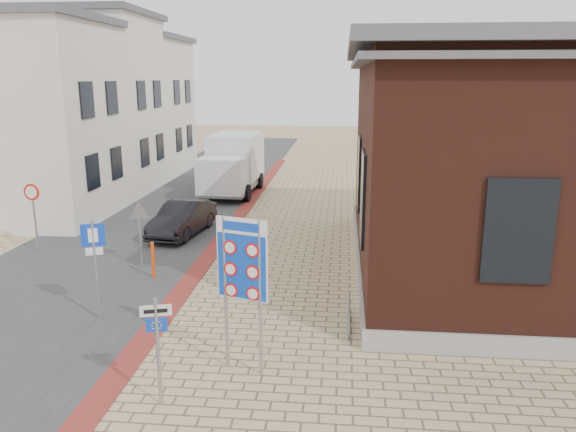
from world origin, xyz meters
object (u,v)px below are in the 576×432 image
at_px(border_sign, 242,262).
at_px(essen_sign, 157,337).
at_px(bollard, 153,260).
at_px(sedan, 183,218).
at_px(box_truck, 233,164).
at_px(parking_sign, 94,253).

xyz_separation_m(border_sign, essen_sign, (-1.30, -1.39, -0.98)).
height_order(essen_sign, bollard, essen_sign).
bearing_deg(sedan, essen_sign, -67.77).
distance_m(box_truck, parking_sign, 15.75).
relative_size(essen_sign, parking_sign, 0.82).
distance_m(box_truck, bollard, 12.78).
height_order(box_truck, parking_sign, box_truck).
relative_size(sedan, bollard, 3.44).
xyz_separation_m(essen_sign, parking_sign, (-2.70, 3.50, 0.37)).
bearing_deg(border_sign, parking_sign, 170.12).
height_order(sedan, essen_sign, essen_sign).
xyz_separation_m(sedan, box_truck, (0.41, 7.95, 0.92)).
bearing_deg(bollard, sedan, 95.64).
height_order(border_sign, parking_sign, border_sign).
xyz_separation_m(parking_sign, bollard, (0.37, 3.00, -1.17)).
bearing_deg(sedan, parking_sign, -80.95).
bearing_deg(box_truck, parking_sign, -89.12).
bearing_deg(parking_sign, sedan, 69.01).
bearing_deg(box_truck, border_sign, -76.31).
bearing_deg(border_sign, bollard, 143.33).
bearing_deg(parking_sign, border_sign, -49.58).
height_order(box_truck, bollard, box_truck).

